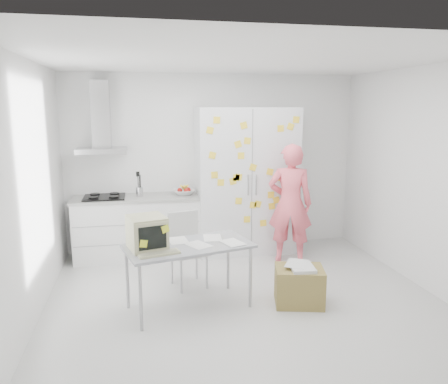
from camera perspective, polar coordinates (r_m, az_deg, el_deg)
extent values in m
cube|color=silver|center=(5.29, 2.53, -13.70)|extent=(4.50, 4.00, 0.02)
cube|color=white|center=(6.82, -1.39, 3.84)|extent=(4.50, 0.02, 2.70)
cube|color=white|center=(4.86, -24.01, -0.04)|extent=(0.02, 4.00, 2.70)
cube|color=white|center=(5.84, 24.62, 1.62)|extent=(0.02, 4.00, 2.70)
cube|color=white|center=(4.83, 2.82, 16.92)|extent=(4.50, 4.00, 0.02)
cube|color=white|center=(6.60, -11.24, -4.67)|extent=(1.80, 0.60, 0.88)
cube|color=gray|center=(6.27, -11.27, -4.18)|extent=(1.76, 0.01, 0.01)
cube|color=gray|center=(6.35, -11.18, -6.62)|extent=(1.76, 0.01, 0.01)
cube|color=#9E9E99|center=(6.50, -11.39, -0.76)|extent=(1.84, 0.63, 0.04)
cube|color=black|center=(6.51, -15.36, -0.69)|extent=(0.58, 0.50, 0.03)
cylinder|color=black|center=(6.40, -16.69, -0.69)|extent=(0.14, 0.14, 0.02)
cylinder|color=black|center=(6.38, -14.19, -0.60)|extent=(0.14, 0.14, 0.02)
cylinder|color=black|center=(6.63, -16.51, -0.27)|extent=(0.14, 0.14, 0.02)
cylinder|color=black|center=(6.61, -14.10, -0.18)|extent=(0.14, 0.14, 0.02)
cylinder|color=silver|center=(6.48, -10.98, 0.04)|extent=(0.10, 0.10, 0.14)
cylinder|color=black|center=(6.47, -11.14, 0.92)|extent=(0.01, 0.01, 0.30)
cylinder|color=black|center=(6.45, -10.85, 0.89)|extent=(0.01, 0.01, 0.30)
cylinder|color=black|center=(6.48, -10.97, 0.94)|extent=(0.01, 0.01, 0.30)
cube|color=black|center=(6.44, -11.20, 2.32)|extent=(0.05, 0.01, 0.07)
imported|color=white|center=(6.52, -5.25, -0.02)|extent=(0.31, 0.31, 0.08)
sphere|color=#B2140F|center=(6.53, -5.80, 0.22)|extent=(0.08, 0.08, 0.08)
sphere|color=#B2140F|center=(6.47, -4.94, 0.14)|extent=(0.08, 0.08, 0.08)
sphere|color=#B2140F|center=(6.56, -4.68, 0.29)|extent=(0.08, 0.08, 0.08)
cylinder|color=yellow|center=(6.52, -5.45, 0.62)|extent=(0.09, 0.17, 0.10)
cylinder|color=yellow|center=(6.53, -5.24, 0.63)|extent=(0.04, 0.17, 0.10)
cylinder|color=yellow|center=(6.53, -5.02, 0.64)|extent=(0.08, 0.17, 0.10)
cube|color=silver|center=(6.46, -15.64, 5.27)|extent=(0.70, 0.48, 0.07)
cube|color=silver|center=(6.55, -15.79, 9.72)|extent=(0.26, 0.24, 0.95)
cube|color=silver|center=(6.63, 2.94, 1.45)|extent=(1.50, 0.65, 2.20)
cube|color=slate|center=(6.32, 3.67, 0.96)|extent=(0.01, 0.01, 2.16)
cube|color=silver|center=(6.29, 3.17, 0.92)|extent=(0.02, 0.02, 0.30)
cube|color=silver|center=(6.33, 4.22, 0.96)|extent=(0.02, 0.02, 0.30)
cube|color=yellow|center=(6.35, 7.41, 8.24)|extent=(0.10, 0.00, 0.10)
cube|color=yellow|center=(6.40, 8.69, 8.44)|extent=(0.12, 0.00, 0.12)
cube|color=yellow|center=(6.53, 9.34, 0.74)|extent=(0.12, 0.00, 0.12)
cube|color=yellow|center=(6.24, 1.62, 1.89)|extent=(0.10, 0.00, 0.10)
cube|color=yellow|center=(6.28, 3.81, 3.24)|extent=(0.12, 0.00, 0.12)
cube|color=yellow|center=(6.47, 6.86, -1.06)|extent=(0.12, 0.00, 0.12)
cube|color=yellow|center=(6.32, 1.92, -1.18)|extent=(0.10, 0.00, 0.10)
cube|color=yellow|center=(6.19, 2.60, 8.69)|extent=(0.12, 0.00, 0.12)
cube|color=yellow|center=(6.40, 4.44, -1.58)|extent=(0.12, 0.00, 0.12)
cube|color=yellow|center=(6.42, 7.22, 1.88)|extent=(0.12, 0.00, 0.12)
cube|color=yellow|center=(6.43, 6.14, -0.37)|extent=(0.10, 0.00, 0.10)
cube|color=yellow|center=(6.19, 1.84, 6.25)|extent=(0.12, 0.00, 0.12)
cube|color=yellow|center=(6.21, -0.43, 1.25)|extent=(0.10, 0.00, 0.10)
cube|color=yellow|center=(6.17, -1.25, 2.24)|extent=(0.10, 0.00, 0.10)
cube|color=yellow|center=(6.10, -1.84, 8.06)|extent=(0.11, 0.00, 0.11)
cube|color=yellow|center=(6.41, 3.02, -3.59)|extent=(0.10, 0.00, 0.10)
cube|color=yellow|center=(6.25, 1.93, 1.96)|extent=(0.11, 0.00, 0.11)
cube|color=yellow|center=(6.58, 8.15, -3.23)|extent=(0.11, 0.00, 0.11)
cube|color=yellow|center=(6.42, 9.41, 9.30)|extent=(0.10, 0.00, 0.10)
cube|color=yellow|center=(6.22, 2.24, 4.76)|extent=(0.10, 0.00, 0.10)
cube|color=yellow|center=(6.24, 1.18, 1.42)|extent=(0.11, 0.00, 0.11)
cube|color=yellow|center=(6.49, 5.15, -4.06)|extent=(0.10, 0.00, 0.10)
cube|color=yellow|center=(6.11, -0.95, 9.38)|extent=(0.10, 0.00, 0.10)
cube|color=yellow|center=(6.13, -1.54, 4.82)|extent=(0.12, 0.00, 0.12)
cube|color=yellow|center=(6.47, 6.26, -1.84)|extent=(0.11, 0.00, 0.11)
cube|color=yellow|center=(6.22, 3.07, 6.69)|extent=(0.11, 0.00, 0.11)
cube|color=yellow|center=(6.36, 6.02, 2.64)|extent=(0.11, 0.00, 0.11)
cube|color=yellow|center=(6.38, 3.81, -1.71)|extent=(0.11, 0.00, 0.11)
imported|color=#FC6271|center=(6.27, 8.63, -1.52)|extent=(0.72, 0.60, 1.71)
cube|color=gray|center=(4.80, -4.67, -7.05)|extent=(1.48, 0.99, 0.03)
cylinder|color=#A2A1A6|center=(4.51, -10.85, -13.45)|extent=(0.04, 0.04, 0.70)
cylinder|color=#A2A1A6|center=(4.93, 3.45, -11.07)|extent=(0.04, 0.04, 0.70)
cylinder|color=#A2A1A6|center=(5.02, -12.52, -10.95)|extent=(0.04, 0.04, 0.70)
cylinder|color=#A2A1A6|center=(5.40, 0.54, -9.07)|extent=(0.04, 0.04, 0.70)
cube|color=#B4B486|center=(4.69, -10.04, -5.22)|extent=(0.45, 0.47, 0.35)
cube|color=#B4B486|center=(4.50, -9.34, -5.89)|extent=(0.34, 0.10, 0.31)
cube|color=black|center=(4.49, -9.30, -5.93)|extent=(0.28, 0.08, 0.24)
cube|color=yellow|center=(4.48, -10.46, -6.67)|extent=(0.09, 0.03, 0.09)
cube|color=yellow|center=(4.50, -7.66, -4.81)|extent=(0.09, 0.03, 0.09)
cube|color=#B4B486|center=(4.52, -8.51, -7.95)|extent=(0.45, 0.24, 0.02)
cube|color=gray|center=(4.52, -8.51, -7.79)|extent=(0.40, 0.20, 0.01)
cube|color=silver|center=(4.79, -3.38, -6.89)|extent=(0.32, 0.35, 0.00)
cube|color=silver|center=(5.02, -1.52, -6.00)|extent=(0.23, 0.31, 0.00)
cube|color=silver|center=(4.85, 1.11, -6.60)|extent=(0.29, 0.34, 0.00)
cube|color=silver|center=(4.96, -6.00, -6.30)|extent=(0.23, 0.31, 0.00)
cube|color=beige|center=(5.46, -4.61, -7.80)|extent=(0.51, 0.51, 0.04)
cube|color=beige|center=(5.55, -5.35, -4.82)|extent=(0.39, 0.13, 0.45)
cylinder|color=#BAB9BE|center=(5.34, -5.62, -10.93)|extent=(0.03, 0.03, 0.42)
cylinder|color=#BAB9BE|center=(5.45, -2.25, -10.40)|extent=(0.03, 0.03, 0.42)
cylinder|color=#BAB9BE|center=(5.63, -6.82, -9.75)|extent=(0.03, 0.03, 0.42)
cylinder|color=#BAB9BE|center=(5.74, -3.60, -9.28)|extent=(0.03, 0.03, 0.42)
cube|color=olive|center=(5.12, 9.78, -12.00)|extent=(0.62, 0.54, 0.43)
cube|color=silver|center=(5.02, 10.14, -9.65)|extent=(0.30, 0.37, 0.04)
cube|color=silver|center=(5.07, 9.45, -9.19)|extent=(0.35, 0.39, 0.00)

